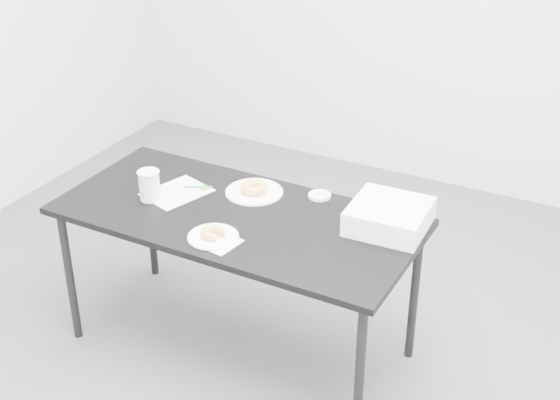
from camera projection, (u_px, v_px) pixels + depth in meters
The scene contains 13 objects.
floor at pixel (258, 349), 3.51m from camera, with size 4.00×4.00×0.00m, color #45454A.
table at pixel (237, 224), 3.24m from camera, with size 1.51×0.72×0.69m.
scorecard at pixel (177, 192), 3.38m from camera, with size 0.21×0.27×0.00m, color white.
logo_patch at pixel (204, 187), 3.41m from camera, with size 0.04×0.04×0.00m, color green.
pen at pixel (199, 187), 3.41m from camera, with size 0.01×0.01×0.12m, color #0B7C5E.
napkin at pixel (219, 243), 3.01m from camera, with size 0.14×0.14×0.00m, color white.
plate_near at pixel (213, 237), 3.04m from camera, with size 0.20×0.20×0.01m, color white.
donut_near at pixel (213, 233), 3.03m from camera, with size 0.09×0.09×0.03m, color gold.
plate_far at pixel (254, 192), 3.38m from camera, with size 0.25×0.25×0.01m, color white.
donut_far at pixel (254, 187), 3.36m from camera, with size 0.12×0.12×0.04m, color gold.
coffee_cup at pixel (149, 185), 3.30m from camera, with size 0.09×0.09×0.13m, color white.
cup_lid at pixel (320, 196), 3.34m from camera, with size 0.10×0.10×0.01m, color white.
bakery_box at pixel (389, 216), 3.09m from camera, with size 0.30×0.30×0.10m, color white.
Camera 1 is at (1.38, -2.40, 2.26)m, focal length 50.00 mm.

